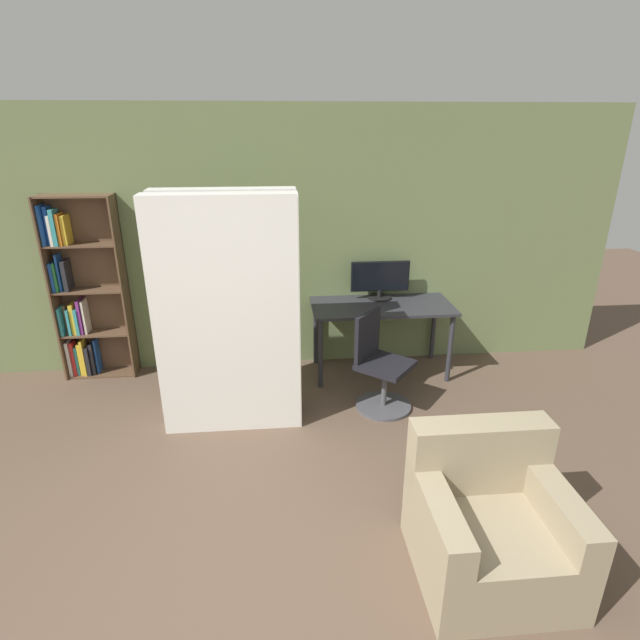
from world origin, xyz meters
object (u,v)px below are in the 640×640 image
Objects in this scene: bookshelf at (83,294)px; armchair at (489,523)px; office_chair at (380,371)px; monitor at (380,279)px; mattress_near at (228,320)px; mattress_far at (231,308)px.

armchair is (3.15, -2.82, -0.57)m from bookshelf.
armchair is (0.26, -1.87, -0.05)m from office_chair.
office_chair is (-0.16, -0.90, -0.61)m from monitor.
mattress_near reaches higher than armchair.
mattress_far is (-1.49, -0.82, 0.03)m from monitor.
armchair is (1.59, -1.65, -0.69)m from mattress_near.
monitor is at bearing -0.88° from bookshelf.
mattress_far is at bearing -29.24° from bookshelf.
armchair is at bearing -50.67° from mattress_far.
mattress_far reaches higher than office_chair.
mattress_far is at bearing -151.06° from monitor.
mattress_near is 0.29m from mattress_far.
mattress_near is 1.00× the size of mattress_far.
mattress_near reaches higher than mattress_far.
mattress_far reaches higher than monitor.
mattress_near is (-1.49, -1.12, 0.03)m from monitor.
office_chair is 1.48m from mattress_far.
bookshelf reaches higher than armchair.
bookshelf is 4.26m from armchair.
armchair is at bearing -81.96° from office_chair.
monitor is at bearing 79.81° from office_chair.
bookshelf reaches higher than office_chair.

